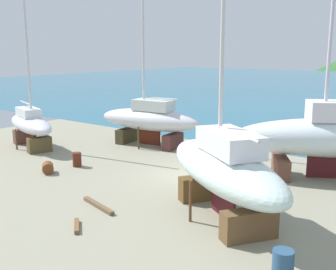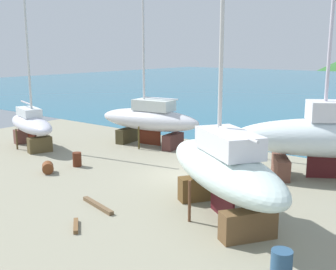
% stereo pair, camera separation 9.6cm
% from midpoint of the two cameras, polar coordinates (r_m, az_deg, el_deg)
% --- Properties ---
extents(ground_plane, '(41.84, 41.84, 0.00)m').
position_cam_midpoint_polar(ground_plane, '(21.42, -2.07, -7.12)').
color(ground_plane, gray).
extents(sailboat_far_slipway, '(8.77, 7.08, 13.31)m').
position_cam_midpoint_polar(sailboat_far_slipway, '(17.20, 7.54, -4.56)').
color(sailboat_far_slipway, brown).
rests_on(sailboat_far_slipway, ground).
extents(sailboat_small_center, '(10.57, 8.05, 17.03)m').
position_cam_midpoint_polar(sailboat_small_center, '(23.93, 21.67, -0.13)').
color(sailboat_small_center, brown).
rests_on(sailboat_small_center, ground).
extents(sailboat_large_starboard, '(8.28, 3.33, 11.94)m').
position_cam_midpoint_polar(sailboat_large_starboard, '(30.04, -2.70, 2.15)').
color(sailboat_large_starboard, '#423A23').
rests_on(sailboat_large_starboard, ground).
extents(sailboat_mid_port, '(7.19, 3.96, 11.70)m').
position_cam_midpoint_polar(sailboat_mid_port, '(31.07, -18.38, 1.41)').
color(sailboat_mid_port, brown).
rests_on(sailboat_mid_port, ground).
extents(barrel_by_slipway, '(0.89, 0.89, 0.87)m').
position_cam_midpoint_polar(barrel_by_slipway, '(13.84, 15.25, -16.60)').
color(barrel_by_slipway, '#2B4E70').
rests_on(barrel_by_slipway, ground).
extents(barrel_blue_faded, '(0.98, 0.95, 0.62)m').
position_cam_midpoint_polar(barrel_blue_faded, '(24.60, -16.23, -4.32)').
color(barrel_blue_faded, brown).
rests_on(barrel_blue_faded, ground).
extents(barrel_rust_mid, '(0.67, 0.67, 0.85)m').
position_cam_midpoint_polar(barrel_rust_mid, '(25.53, -12.45, -3.29)').
color(barrel_rust_mid, '#522313').
rests_on(barrel_rust_mid, ground).
extents(timber_long_aft, '(2.38, 0.79, 0.17)m').
position_cam_midpoint_polar(timber_long_aft, '(19.01, -9.66, -9.50)').
color(timber_long_aft, brown).
rests_on(timber_long_aft, ground).
extents(timber_short_cross, '(1.09, 0.96, 0.16)m').
position_cam_midpoint_polar(timber_short_cross, '(17.14, -12.55, -12.05)').
color(timber_short_cross, brown).
rests_on(timber_short_cross, ground).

